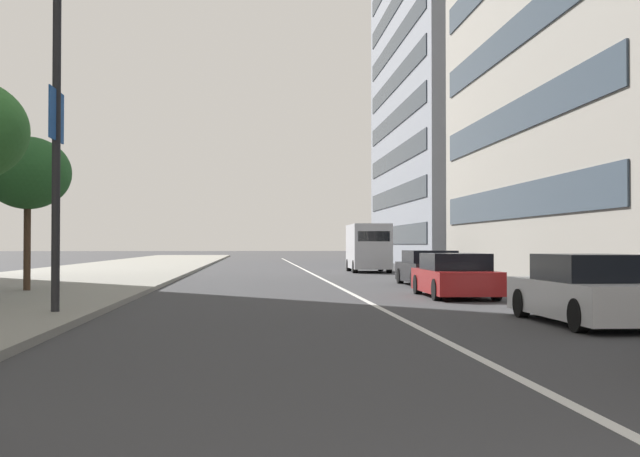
% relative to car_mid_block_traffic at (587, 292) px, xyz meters
% --- Properties ---
extents(sidewalk_right_plaza, '(160.00, 9.82, 0.15)m').
position_rel_car_mid_block_traffic_xyz_m(sidewalk_right_plaza, '(17.17, 14.95, -0.57)').
color(sidewalk_right_plaza, gray).
rests_on(sidewalk_right_plaza, ground).
extents(lane_centre_stripe, '(110.00, 0.16, 0.01)m').
position_rel_car_mid_block_traffic_xyz_m(lane_centre_stripe, '(22.17, 3.50, -0.64)').
color(lane_centre_stripe, silver).
rests_on(lane_centre_stripe, ground).
extents(car_mid_block_traffic, '(4.70, 1.84, 1.40)m').
position_rel_car_mid_block_traffic_xyz_m(car_mid_block_traffic, '(0.00, 0.00, 0.00)').
color(car_mid_block_traffic, silver).
rests_on(car_mid_block_traffic, ground).
extents(car_approaching_light, '(4.63, 2.00, 1.32)m').
position_rel_car_mid_block_traffic_xyz_m(car_approaching_light, '(8.35, 0.60, -0.02)').
color(car_approaching_light, maroon).
rests_on(car_approaching_light, ground).
extents(car_far_down_avenue, '(4.40, 1.92, 1.36)m').
position_rel_car_mid_block_traffic_xyz_m(car_far_down_avenue, '(15.43, -0.14, 0.01)').
color(car_far_down_avenue, black).
rests_on(car_far_down_avenue, ground).
extents(delivery_van_ahead, '(5.14, 2.25, 2.75)m').
position_rel_car_mid_block_traffic_xyz_m(delivery_van_ahead, '(30.73, 0.08, 0.82)').
color(delivery_van_ahead, '#B7B7BC').
rests_on(delivery_van_ahead, ground).
extents(street_lamp_with_banners, '(1.26, 2.42, 9.18)m').
position_rel_car_mid_block_traffic_xyz_m(street_lamp_with_banners, '(2.08, 10.57, 4.85)').
color(street_lamp_with_banners, '#232326').
rests_on(street_lamp_with_banners, sidewalk_right_plaza).
extents(street_tree_far_plaza, '(2.69, 2.69, 4.84)m').
position_rel_car_mid_block_traffic_xyz_m(street_tree_far_plaza, '(10.41, 13.76, 3.18)').
color(street_tree_far_plaza, '#473323').
rests_on(street_tree_far_plaza, sidewalk_right_plaza).
extents(office_tower_near_left, '(27.88, 16.75, 29.91)m').
position_rel_car_mid_block_traffic_xyz_m(office_tower_near_left, '(50.88, -13.36, 14.31)').
color(office_tower_near_left, gray).
rests_on(office_tower_near_left, ground).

